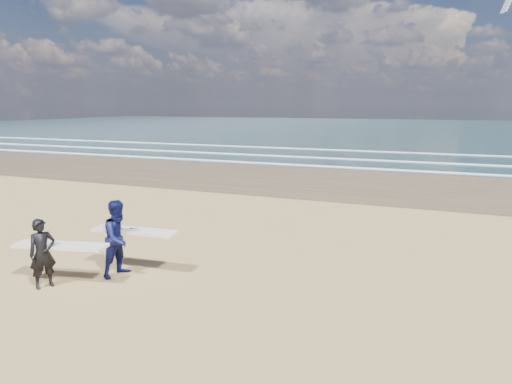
% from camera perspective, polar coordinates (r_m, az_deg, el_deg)
% --- Properties ---
extents(surfer_near, '(2.26, 1.20, 1.62)m').
position_cam_1_polar(surfer_near, '(11.60, -24.80, -6.82)').
color(surfer_near, black).
rests_on(surfer_near, ground).
extents(surfer_far, '(2.24, 1.24, 1.89)m').
position_cam_1_polar(surfer_far, '(11.70, -16.60, -5.47)').
color(surfer_far, '#0B1042').
rests_on(surfer_far, ground).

